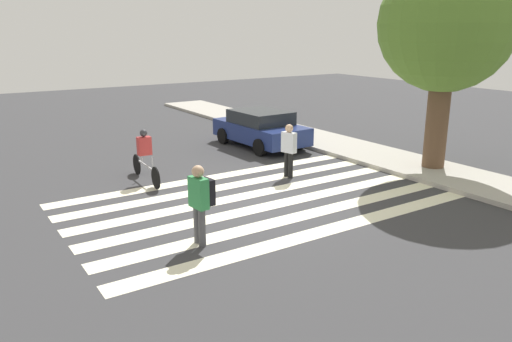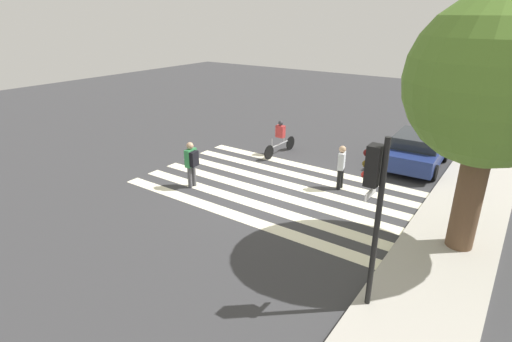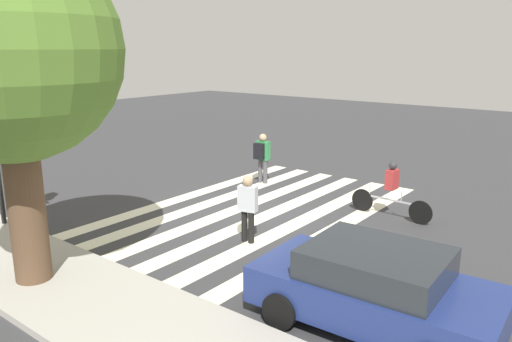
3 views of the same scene
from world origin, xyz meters
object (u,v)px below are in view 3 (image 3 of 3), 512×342
pedestrian_child_with_backpack (248,205)px  cyclist_far_lane (391,188)px  car_parked_dark_suv (374,287)px  pedestrian_adult_blue_shirt (262,155)px  street_tree (8,53)px

pedestrian_child_with_backpack → cyclist_far_lane: size_ratio=0.70×
car_parked_dark_suv → pedestrian_adult_blue_shirt: bearing=-43.5°
street_tree → car_parked_dark_suv: bearing=-155.7°
street_tree → car_parked_dark_suv: 7.68m
pedestrian_adult_blue_shirt → cyclist_far_lane: bearing=-14.7°
pedestrian_adult_blue_shirt → pedestrian_child_with_backpack: bearing=-63.1°
cyclist_far_lane → car_parked_dark_suv: bearing=113.0°
cyclist_far_lane → car_parked_dark_suv: 5.96m
pedestrian_adult_blue_shirt → cyclist_far_lane: 5.12m
pedestrian_adult_blue_shirt → street_tree: bearing=-89.8°
pedestrian_child_with_backpack → cyclist_far_lane: pedestrian_child_with_backpack is taller
pedestrian_adult_blue_shirt → car_parked_dark_suv: (-7.16, 6.29, -0.30)m
pedestrian_adult_blue_shirt → pedestrian_child_with_backpack: (-3.06, 4.60, -0.08)m
street_tree → pedestrian_child_with_backpack: (-1.97, -4.43, -3.62)m
pedestrian_child_with_backpack → car_parked_dark_suv: 4.44m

